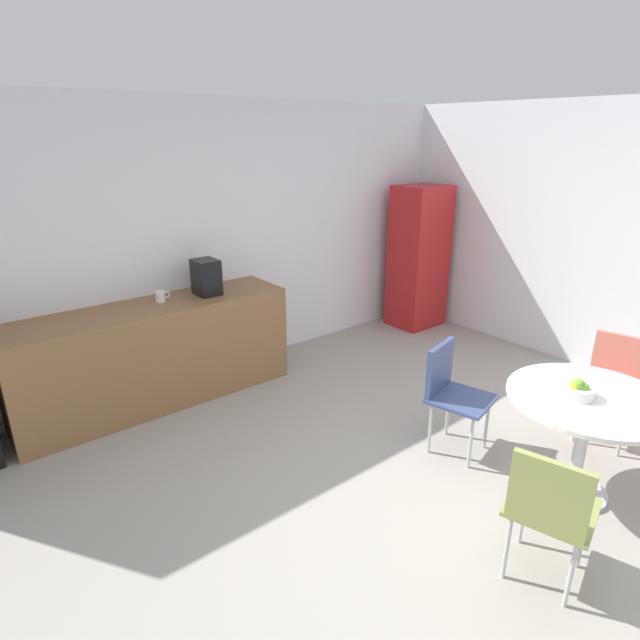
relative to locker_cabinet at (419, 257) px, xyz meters
The scene contains 11 objects.
ground_plane 3.71m from the locker_cabinet, 135.00° to the right, with size 6.00×6.00×0.00m, color #9E998E.
wall_back 2.63m from the locker_cabinet, 169.99° to the left, with size 6.00×0.10×2.60m, color silver.
counter_block 3.34m from the locker_cabinet, behind, with size 2.39×0.60×0.90m, color brown.
locker_cabinet is the anchor object (origin of this frame).
round_table 3.33m from the locker_cabinet, 120.07° to the right, with size 1.00×1.00×0.73m.
chair_coral 2.80m from the locker_cabinet, 105.97° to the right, with size 0.50×0.50×0.83m.
chair_navy 2.75m from the locker_cabinet, 133.62° to the right, with size 0.51×0.51×0.83m.
chair_olive 4.04m from the locker_cabinet, 129.26° to the right, with size 0.52×0.52×0.83m.
fruit_bowl 3.31m from the locker_cabinet, 121.59° to the right, with size 0.21×0.21×0.13m.
mug_white 3.20m from the locker_cabinet, behind, with size 0.13×0.08×0.09m.
coffee_maker 2.78m from the locker_cabinet, behind, with size 0.20×0.24×0.32m, color black.
Camera 1 is at (-2.23, -1.50, 2.29)m, focal length 28.95 mm.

